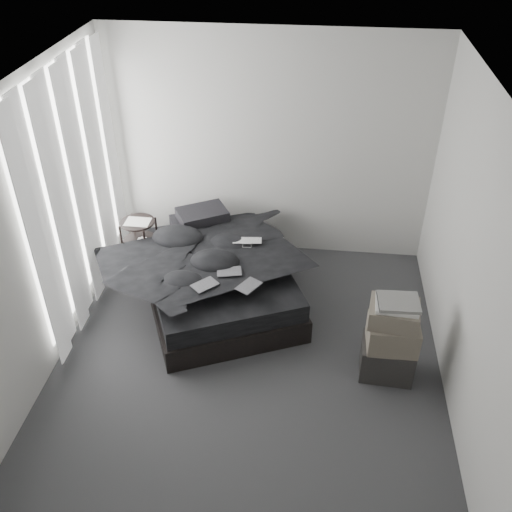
# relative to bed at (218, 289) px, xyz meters

# --- Properties ---
(floor) EXTENTS (3.60, 4.20, 0.01)m
(floor) POSITION_rel_bed_xyz_m (0.44, -1.02, -0.13)
(floor) COLOR #343537
(floor) RESTS_ON ground
(ceiling) EXTENTS (3.60, 4.20, 0.01)m
(ceiling) POSITION_rel_bed_xyz_m (0.44, -1.02, 2.47)
(ceiling) COLOR white
(ceiling) RESTS_ON ground
(wall_back) EXTENTS (3.60, 0.01, 2.60)m
(wall_back) POSITION_rel_bed_xyz_m (0.44, 1.08, 1.17)
(wall_back) COLOR beige
(wall_back) RESTS_ON ground
(wall_front) EXTENTS (3.60, 0.01, 2.60)m
(wall_front) POSITION_rel_bed_xyz_m (0.44, -3.12, 1.17)
(wall_front) COLOR beige
(wall_front) RESTS_ON ground
(wall_left) EXTENTS (0.01, 4.20, 2.60)m
(wall_left) POSITION_rel_bed_xyz_m (-1.36, -1.02, 1.17)
(wall_left) COLOR beige
(wall_left) RESTS_ON ground
(wall_right) EXTENTS (0.01, 4.20, 2.60)m
(wall_right) POSITION_rel_bed_xyz_m (2.24, -1.02, 1.17)
(wall_right) COLOR beige
(wall_right) RESTS_ON ground
(window_left) EXTENTS (0.02, 2.00, 2.30)m
(window_left) POSITION_rel_bed_xyz_m (-1.34, -0.12, 1.22)
(window_left) COLOR white
(window_left) RESTS_ON wall_left
(curtain_left) EXTENTS (0.06, 2.12, 2.48)m
(curtain_left) POSITION_rel_bed_xyz_m (-1.29, -0.12, 1.15)
(curtain_left) COLOR white
(curtain_left) RESTS_ON wall_left
(bed) EXTENTS (2.06, 2.30, 0.26)m
(bed) POSITION_rel_bed_xyz_m (0.00, 0.00, 0.00)
(bed) COLOR black
(bed) RESTS_ON floor
(mattress) EXTENTS (1.99, 2.23, 0.20)m
(mattress) POSITION_rel_bed_xyz_m (0.00, 0.00, 0.23)
(mattress) COLOR black
(mattress) RESTS_ON bed
(duvet) EXTENTS (1.92, 2.03, 0.22)m
(duvet) POSITION_rel_bed_xyz_m (0.02, -0.04, 0.44)
(duvet) COLOR black
(duvet) RESTS_ON mattress
(pillow_lower) EXTENTS (0.67, 0.58, 0.13)m
(pillow_lower) POSITION_rel_bed_xyz_m (-0.33, 0.65, 0.39)
(pillow_lower) COLOR black
(pillow_lower) RESTS_ON mattress
(pillow_upper) EXTENTS (0.64, 0.58, 0.12)m
(pillow_upper) POSITION_rel_bed_xyz_m (-0.27, 0.66, 0.52)
(pillow_upper) COLOR black
(pillow_upper) RESTS_ON pillow_lower
(laptop) EXTENTS (0.32, 0.22, 0.02)m
(laptop) POSITION_rel_bed_xyz_m (0.30, 0.18, 0.56)
(laptop) COLOR silver
(laptop) RESTS_ON duvet
(comic_a) EXTENTS (0.28, 0.28, 0.01)m
(comic_a) POSITION_rel_bed_xyz_m (-0.01, -0.55, 0.55)
(comic_a) COLOR black
(comic_a) RESTS_ON duvet
(comic_b) EXTENTS (0.26, 0.20, 0.01)m
(comic_b) POSITION_rel_bed_xyz_m (0.19, -0.32, 0.56)
(comic_b) COLOR black
(comic_b) RESTS_ON duvet
(comic_c) EXTENTS (0.26, 0.28, 0.01)m
(comic_c) POSITION_rel_bed_xyz_m (0.41, -0.52, 0.56)
(comic_c) COLOR black
(comic_c) RESTS_ON duvet
(side_stand) EXTENTS (0.44, 0.44, 0.69)m
(side_stand) POSITION_rel_bed_xyz_m (-0.92, 0.36, 0.22)
(side_stand) COLOR black
(side_stand) RESTS_ON floor
(papers) EXTENTS (0.27, 0.20, 0.01)m
(papers) POSITION_rel_bed_xyz_m (-0.91, 0.34, 0.57)
(papers) COLOR white
(papers) RESTS_ON side_stand
(floor_books) EXTENTS (0.13, 0.18, 0.12)m
(floor_books) POSITION_rel_bed_xyz_m (-0.57, -0.23, -0.07)
(floor_books) COLOR black
(floor_books) RESTS_ON floor
(box_lower) EXTENTS (0.49, 0.40, 0.35)m
(box_lower) POSITION_rel_bed_xyz_m (1.73, -0.89, 0.05)
(box_lower) COLOR black
(box_lower) RESTS_ON floor
(box_mid) EXTENTS (0.44, 0.35, 0.27)m
(box_mid) POSITION_rel_bed_xyz_m (1.74, -0.90, 0.35)
(box_mid) COLOR #61594C
(box_mid) RESTS_ON box_lower
(box_upper) EXTENTS (0.45, 0.38, 0.18)m
(box_upper) POSITION_rel_bed_xyz_m (1.72, -0.89, 0.58)
(box_upper) COLOR #61594C
(box_upper) RESTS_ON box_mid
(art_book_white) EXTENTS (0.37, 0.31, 0.04)m
(art_book_white) POSITION_rel_bed_xyz_m (1.73, -0.89, 0.69)
(art_book_white) COLOR silver
(art_book_white) RESTS_ON box_upper
(art_book_snake) EXTENTS (0.36, 0.29, 0.03)m
(art_book_snake) POSITION_rel_bed_xyz_m (1.74, -0.90, 0.72)
(art_book_snake) COLOR silver
(art_book_snake) RESTS_ON art_book_white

